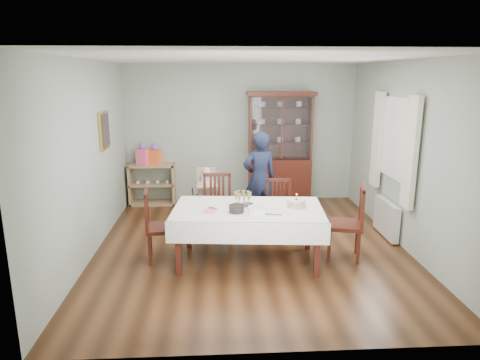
{
  "coord_description": "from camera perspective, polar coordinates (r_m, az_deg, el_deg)",
  "views": [
    {
      "loc": [
        -0.5,
        -5.92,
        2.49
      ],
      "look_at": [
        -0.15,
        0.2,
        0.98
      ],
      "focal_mm": 32.0,
      "sensor_mm": 36.0,
      "label": 1
    }
  ],
  "objects": [
    {
      "name": "radiator",
      "position": [
        7.11,
        18.93,
        -4.84
      ],
      "size": [
        0.1,
        0.8,
        0.55
      ],
      "primitive_type": "cube",
      "color": "white",
      "rests_on": "floor"
    },
    {
      "name": "window",
      "position": [
        6.85,
        20.21,
        5.15
      ],
      "size": [
        0.04,
        1.02,
        1.22
      ],
      "primitive_type": "cube",
      "color": "white",
      "rests_on": "room_shell"
    },
    {
      "name": "high_chair",
      "position": [
        7.29,
        -4.42,
        -2.93
      ],
      "size": [
        0.47,
        0.47,
        0.99
      ],
      "rotation": [
        0.0,
        0.0,
        0.08
      ],
      "color": "black",
      "rests_on": "floor"
    },
    {
      "name": "woman",
      "position": [
        7.17,
        2.61,
        0.16
      ],
      "size": [
        0.65,
        0.5,
        1.58
      ],
      "primitive_type": "imported",
      "rotation": [
        0.0,
        0.0,
        3.37
      ],
      "color": "black",
      "rests_on": "floor"
    },
    {
      "name": "sideboard",
      "position": [
        8.55,
        -11.61,
        -0.55
      ],
      "size": [
        0.9,
        0.38,
        0.8
      ],
      "color": "tan",
      "rests_on": "floor"
    },
    {
      "name": "gift_bag_pink",
      "position": [
        8.43,
        -12.85,
        3.27
      ],
      "size": [
        0.27,
        0.22,
        0.42
      ],
      "color": "#FF5D8F",
      "rests_on": "sideboard"
    },
    {
      "name": "floor",
      "position": [
        6.44,
        1.42,
        -8.87
      ],
      "size": [
        5.0,
        5.0,
        0.0
      ],
      "primitive_type": "plane",
      "color": "#593319",
      "rests_on": "ground"
    },
    {
      "name": "dining_table",
      "position": [
        5.83,
        1.06,
        -7.27
      ],
      "size": [
        2.09,
        1.32,
        0.76
      ],
      "rotation": [
        0.0,
        0.0,
        -0.09
      ],
      "color": "#421910",
      "rests_on": "floor"
    },
    {
      "name": "plate_stack_dark",
      "position": [
        5.52,
        -0.47,
        -3.85
      ],
      "size": [
        0.25,
        0.25,
        0.09
      ],
      "primitive_type": "cylinder",
      "rotation": [
        0.0,
        0.0,
        0.34
      ],
      "color": "black",
      "rests_on": "dining_table"
    },
    {
      "name": "cutlery",
      "position": [
        5.69,
        -4.05,
        -3.8
      ],
      "size": [
        0.17,
        0.18,
        0.01
      ],
      "primitive_type": null,
      "rotation": [
        0.0,
        0.0,
        0.51
      ],
      "color": "silver",
      "rests_on": "dining_table"
    },
    {
      "name": "champagne_tray",
      "position": [
        5.78,
        0.36,
        -2.88
      ],
      "size": [
        0.32,
        0.32,
        0.19
      ],
      "color": "silver",
      "rests_on": "dining_table"
    },
    {
      "name": "chair_end_left",
      "position": [
        6.02,
        -10.38,
        -7.74
      ],
      "size": [
        0.5,
        0.5,
        0.99
      ],
      "rotation": [
        0.0,
        0.0,
        1.69
      ],
      "color": "#421910",
      "rests_on": "floor"
    },
    {
      "name": "cake_knife",
      "position": [
        5.45,
        4.01,
        -4.58
      ],
      "size": [
        0.31,
        0.11,
        0.01
      ],
      "primitive_type": "cube",
      "rotation": [
        0.0,
        0.0,
        -0.26
      ],
      "color": "silver",
      "rests_on": "dining_table"
    },
    {
      "name": "napkin_stack",
      "position": [
        5.56,
        -4.09,
        -4.19
      ],
      "size": [
        0.14,
        0.14,
        0.02
      ],
      "primitive_type": "cube",
      "rotation": [
        0.0,
        0.0,
        0.0
      ],
      "color": "#FF5D8F",
      "rests_on": "dining_table"
    },
    {
      "name": "chair_far_right",
      "position": [
        6.73,
        5.18,
        -5.43
      ],
      "size": [
        0.43,
        0.43,
        0.91
      ],
      "rotation": [
        0.0,
        0.0,
        -0.07
      ],
      "color": "#421910",
      "rests_on": "floor"
    },
    {
      "name": "chair_far_left",
      "position": [
        6.63,
        -2.94,
        -5.43
      ],
      "size": [
        0.47,
        0.47,
        1.01
      ],
      "rotation": [
        0.0,
        0.0,
        0.05
      ],
      "color": "#421910",
      "rests_on": "floor"
    },
    {
      "name": "room_shell",
      "position": [
        6.51,
        1.13,
        6.96
      ],
      "size": [
        5.0,
        5.0,
        5.0
      ],
      "color": "#9EAA99",
      "rests_on": "floor"
    },
    {
      "name": "curtain_left",
      "position": [
        6.28,
        21.84,
        3.36
      ],
      "size": [
        0.07,
        0.3,
        1.55
      ],
      "primitive_type": "cube",
      "color": "silver",
      "rests_on": "room_shell"
    },
    {
      "name": "plate_stack_white",
      "position": [
        5.45,
        2.27,
        -4.09
      ],
      "size": [
        0.24,
        0.24,
        0.1
      ],
      "primitive_type": "cylinder",
      "rotation": [
        0.0,
        0.0,
        0.05
      ],
      "color": "white",
      "rests_on": "dining_table"
    },
    {
      "name": "curtain_right",
      "position": [
        7.41,
        17.85,
        5.15
      ],
      "size": [
        0.07,
        0.3,
        1.55
      ],
      "primitive_type": "cube",
      "color": "silver",
      "rests_on": "room_shell"
    },
    {
      "name": "picture_frame",
      "position": [
        6.98,
        -17.65,
        6.33
      ],
      "size": [
        0.04,
        0.48,
        0.58
      ],
      "primitive_type": "cube",
      "color": "gold",
      "rests_on": "room_shell"
    },
    {
      "name": "chair_end_right",
      "position": [
        6.14,
        13.86,
        -7.32
      ],
      "size": [
        0.57,
        0.57,
        1.04
      ],
      "rotation": [
        0.0,
        0.0,
        -1.84
      ],
      "color": "#421910",
      "rests_on": "floor"
    },
    {
      "name": "gift_bag_orange",
      "position": [
        8.4,
        -11.28,
        3.26
      ],
      "size": [
        0.26,
        0.22,
        0.41
      ],
      "color": "orange",
      "rests_on": "sideboard"
    },
    {
      "name": "birthday_cake",
      "position": [
        5.77,
        7.51,
        -3.16
      ],
      "size": [
        0.28,
        0.28,
        0.19
      ],
      "color": "white",
      "rests_on": "dining_table"
    },
    {
      "name": "china_cabinet",
      "position": [
        8.38,
        5.33,
        4.44
      ],
      "size": [
        1.3,
        0.48,
        2.18
      ],
      "color": "#421910",
      "rests_on": "floor"
    }
  ]
}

